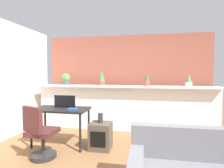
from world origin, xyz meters
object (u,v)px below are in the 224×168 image
potted_plant_3 (189,81)px  vase_on_shelf (100,118)px  potted_plant_0 (66,79)px  side_cube_shelf (101,136)px  book_on_desk (73,109)px  potted_plant_2 (147,80)px  tv_monitor (65,101)px  desk (61,112)px  potted_plant_1 (102,78)px  office_chair (40,136)px

potted_plant_3 → vase_on_shelf: size_ratio=1.61×
potted_plant_0 → side_cube_shelf: potted_plant_0 is taller
book_on_desk → potted_plant_2: bearing=43.2°
book_on_desk → side_cube_shelf: bearing=12.8°
potted_plant_3 → tv_monitor: 2.81m
book_on_desk → desk: bearing=156.1°
potted_plant_0 → tv_monitor: 1.28m
potted_plant_1 → vase_on_shelf: 1.41m
book_on_desk → tv_monitor: bearing=140.2°
desk → book_on_desk: book_on_desk is taller
potted_plant_3 → office_chair: 3.34m
side_cube_shelf → vase_on_shelf: size_ratio=2.71×
potted_plant_3 → tv_monitor: potted_plant_3 is taller
side_cube_shelf → potted_plant_1: bearing=103.0°
side_cube_shelf → potted_plant_2: bearing=53.8°
side_cube_shelf → tv_monitor: bearing=172.6°
side_cube_shelf → office_chair: bearing=-146.0°
side_cube_shelf → book_on_desk: 0.74m
potted_plant_2 → book_on_desk: 1.96m
potted_plant_1 → tv_monitor: (-0.50, -1.09, -0.45)m
tv_monitor → potted_plant_1: bearing=65.3°
side_cube_shelf → book_on_desk: size_ratio=3.03×
tv_monitor → book_on_desk: 0.36m
potted_plant_3 → office_chair: size_ratio=0.33×
side_cube_shelf → book_on_desk: book_on_desk is taller
potted_plant_0 → book_on_desk: size_ratio=1.84×
potted_plant_2 → book_on_desk: (-1.37, -1.29, -0.53)m
office_chair → vase_on_shelf: (0.89, 0.63, 0.20)m
book_on_desk → office_chair: bearing=-128.1°
office_chair → vase_on_shelf: 1.11m
side_cube_shelf → potted_plant_3: bearing=32.2°
office_chair → vase_on_shelf: bearing=35.1°
potted_plant_1 → vase_on_shelf: potted_plant_1 is taller
potted_plant_1 → potted_plant_3: (2.08, -0.05, -0.05)m
desk → vase_on_shelf: desk is taller
potted_plant_2 → office_chair: bearing=-134.6°
potted_plant_0 → office_chair: potted_plant_0 is taller
potted_plant_2 → book_on_desk: bearing=-136.8°
potted_plant_0 → office_chair: 2.06m
tv_monitor → potted_plant_3: bearing=21.9°
tv_monitor → side_cube_shelf: bearing=-7.4°
potted_plant_2 → potted_plant_3: 0.95m
potted_plant_3 → desk: size_ratio=0.27×
potted_plant_3 → potted_plant_1: bearing=178.6°
potted_plant_2 → desk: bearing=-145.6°
office_chair → potted_plant_3: bearing=32.8°
vase_on_shelf → office_chair: bearing=-144.9°
potted_plant_3 → vase_on_shelf: 2.24m
potted_plant_2 → potted_plant_0: bearing=179.2°
office_chair → book_on_desk: (0.38, 0.49, 0.38)m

